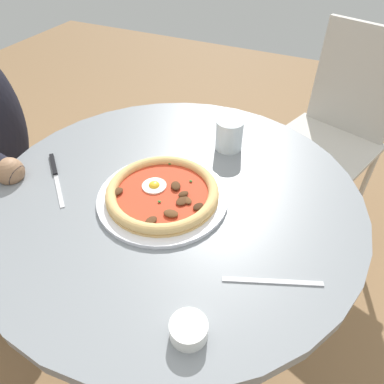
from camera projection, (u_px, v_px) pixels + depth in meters
ground_plane at (180, 340)px, 1.35m from camera, size 6.00×6.00×0.02m
dining_table at (176, 245)px, 0.98m from camera, size 0.89×0.89×0.75m
pizza_on_plate at (163, 194)px, 0.82m from camera, size 0.30×0.30×0.03m
water_glass at (229, 137)px, 0.96m from camera, size 0.07×0.07×0.08m
steak_knife at (55, 171)px, 0.90m from camera, size 0.17×0.15×0.01m
ramekin_capers at (189, 329)px, 0.57m from camera, size 0.06×0.06×0.03m
fork_utensil at (273, 281)px, 0.66m from camera, size 0.18×0.08×0.00m
cafe_chair_spare_far at (336, 123)px, 1.47m from camera, size 0.50×0.50×0.91m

